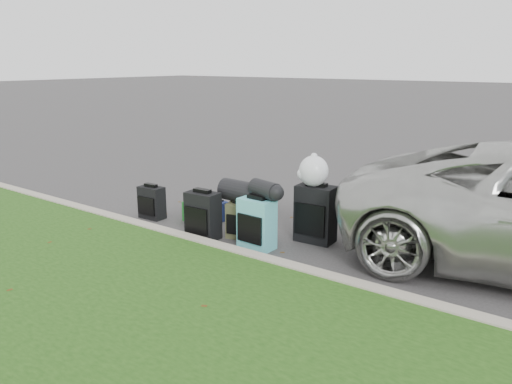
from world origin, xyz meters
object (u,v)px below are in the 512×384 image
Objects in this scene: suitcase_large_black_left at (203,215)px; suitcase_large_black_right at (316,214)px; tote_navy at (219,211)px; suitcase_small_black at (152,203)px; suitcase_olive at (240,221)px; tote_green at (193,212)px; suitcase_teal at (257,224)px.

suitcase_large_black_right reaches higher than suitcase_large_black_left.
suitcase_small_black is at bearing -135.12° from tote_navy.
suitcase_small_black is at bearing 169.80° from suitcase_olive.
suitcase_large_black_left is at bearing -12.55° from suitcase_small_black.
tote_green is (-1.07, 0.15, -0.10)m from suitcase_olive.
suitcase_teal is (0.42, -0.19, 0.09)m from suitcase_olive.
suitcase_large_black_left reaches higher than suitcase_small_black.
suitcase_small_black is 1.31m from suitcase_large_black_left.
tote_green reaches higher than tote_navy.
tote_navy is (0.28, 0.30, -0.01)m from tote_green.
suitcase_large_black_right is (2.64, 0.61, 0.14)m from suitcase_small_black.
suitcase_teal is at bearing -2.78° from tote_green.
tote_navy is (-1.72, -0.05, -0.25)m from suitcase_large_black_right.
suitcase_olive is 1.07m from suitcase_large_black_right.
suitcase_olive reaches higher than tote_green.
suitcase_small_black is at bearing 179.95° from suitcase_teal.
suitcase_small_black is at bearing -170.46° from suitcase_large_black_right.
suitcase_large_black_right is 2.04m from tote_green.
suitcase_large_black_right reaches higher than tote_navy.
suitcase_small_black is at bearing -147.81° from tote_green.
suitcase_teal is 2.20× the size of tote_green.
suitcase_large_black_left is at bearing -156.19° from suitcase_olive.
suitcase_olive is 0.92m from tote_navy.
suitcase_olive is 1.08m from tote_green.
suitcase_teal is 0.86× the size of suitcase_large_black_right.
suitcase_large_black_left is 0.85m from suitcase_teal.
suitcase_large_black_right is 2.57× the size of tote_green.
suitcase_teal is (2.13, -0.08, 0.08)m from suitcase_small_black.
tote_navy is at bearing 136.46° from suitcase_olive.
suitcase_teal is 1.54m from tote_green.
tote_navy is at bearing 57.26° from tote_green.
suitcase_olive is (0.42, 0.32, -0.08)m from suitcase_large_black_left.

